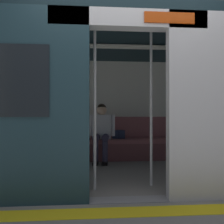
# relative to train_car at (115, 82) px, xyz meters

# --- Properties ---
(ground_plane) EXTENTS (60.00, 60.00, 0.00)m
(ground_plane) POSITION_rel_train_car_xyz_m (-0.05, 1.17, -1.47)
(ground_plane) COLOR gray
(platform_edge_strip) EXTENTS (8.00, 0.24, 0.01)m
(platform_edge_strip) POSITION_rel_train_car_xyz_m (-0.05, 1.47, -1.47)
(platform_edge_strip) COLOR yellow
(platform_edge_strip) RESTS_ON ground_plane
(train_car) EXTENTS (6.40, 2.69, 2.24)m
(train_car) POSITION_rel_train_car_xyz_m (0.00, 0.00, 0.00)
(train_car) COLOR silver
(train_car) RESTS_ON ground_plane
(bench_seat) EXTENTS (2.99, 0.44, 0.44)m
(bench_seat) POSITION_rel_train_car_xyz_m (-0.05, -1.01, -1.13)
(bench_seat) COLOR #935156
(bench_seat) RESTS_ON ground_plane
(person_seated) EXTENTS (0.55, 0.70, 1.17)m
(person_seated) POSITION_rel_train_car_xyz_m (0.19, -0.96, -0.81)
(person_seated) COLOR silver
(person_seated) RESTS_ON ground_plane
(handbag) EXTENTS (0.26, 0.15, 0.17)m
(handbag) POSITION_rel_train_car_xyz_m (-0.17, -1.09, -0.95)
(handbag) COLOR #262D4C
(handbag) RESTS_ON bench_seat
(book) EXTENTS (0.23, 0.26, 0.03)m
(book) POSITION_rel_train_car_xyz_m (0.52, -1.10, -1.02)
(book) COLOR silver
(book) RESTS_ON bench_seat
(grab_pole_door) EXTENTS (0.04, 0.04, 2.10)m
(grab_pole_door) POSITION_rel_train_car_xyz_m (0.33, 0.81, -0.43)
(grab_pole_door) COLOR silver
(grab_pole_door) RESTS_ON ground_plane
(grab_pole_far) EXTENTS (0.04, 0.04, 2.10)m
(grab_pole_far) POSITION_rel_train_car_xyz_m (-0.43, 0.68, -0.43)
(grab_pole_far) COLOR silver
(grab_pole_far) RESTS_ON ground_plane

